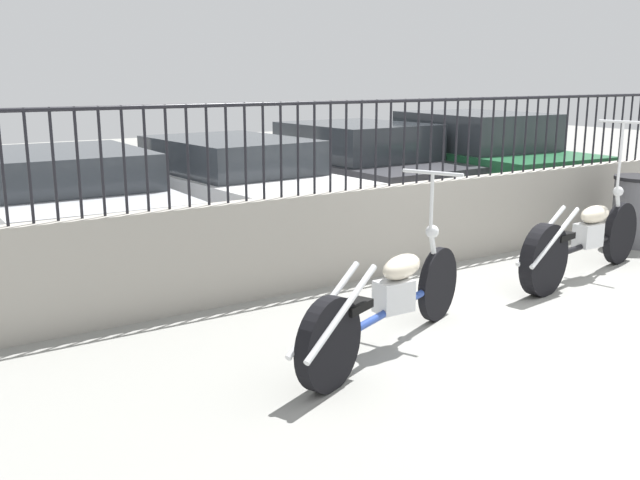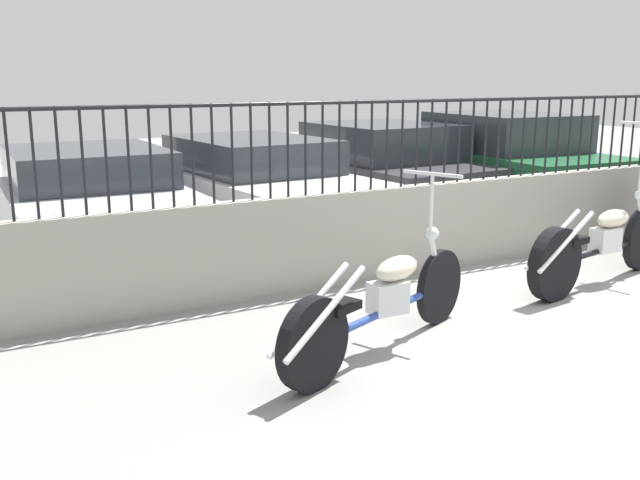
# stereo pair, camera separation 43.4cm
# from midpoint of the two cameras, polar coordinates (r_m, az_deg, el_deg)

# --- Properties ---
(ground_plane) EXTENTS (40.00, 40.00, 0.00)m
(ground_plane) POSITION_cam_midpoint_polar(r_m,az_deg,el_deg) (6.32, 25.14, -6.95)
(ground_plane) COLOR gray
(low_wall) EXTENTS (9.32, 0.18, 0.92)m
(low_wall) POSITION_cam_midpoint_polar(r_m,az_deg,el_deg) (7.75, 11.32, 1.12)
(low_wall) COLOR #9E998E
(low_wall) RESTS_ON ground_plane
(fence_railing) EXTENTS (9.32, 0.04, 0.87)m
(fence_railing) POSITION_cam_midpoint_polar(r_m,az_deg,el_deg) (7.61, 11.67, 8.74)
(fence_railing) COLOR black
(fence_railing) RESTS_ON low_wall
(motorcycle_blue) EXTENTS (2.21, 1.04, 1.30)m
(motorcycle_blue) POSITION_cam_midpoint_polar(r_m,az_deg,el_deg) (5.23, 6.84, -5.22)
(motorcycle_blue) COLOR black
(motorcycle_blue) RESTS_ON ground_plane
(motorcycle_black) EXTENTS (2.35, 0.70, 1.58)m
(motorcycle_black) POSITION_cam_midpoint_polar(r_m,az_deg,el_deg) (7.52, 22.74, -0.44)
(motorcycle_black) COLOR black
(motorcycle_black) RESTS_ON ground_plane
(car_silver) EXTENTS (1.96, 4.31, 1.20)m
(car_silver) POSITION_cam_midpoint_polar(r_m,az_deg,el_deg) (8.93, -16.88, 3.43)
(car_silver) COLOR black
(car_silver) RESTS_ON ground_plane
(car_white) EXTENTS (2.03, 4.57, 1.26)m
(car_white) POSITION_cam_midpoint_polar(r_m,az_deg,el_deg) (9.36, -4.65, 4.52)
(car_white) COLOR black
(car_white) RESTS_ON ground_plane
(car_dark_grey) EXTENTS (2.02, 4.24, 1.34)m
(car_dark_grey) POSITION_cam_midpoint_polar(r_m,az_deg,el_deg) (10.81, 5.63, 5.79)
(car_dark_grey) COLOR black
(car_dark_grey) RESTS_ON ground_plane
(car_green) EXTENTS (2.14, 4.46, 1.47)m
(car_green) POSITION_cam_midpoint_polar(r_m,az_deg,el_deg) (11.55, 14.98, 6.14)
(car_green) COLOR black
(car_green) RESTS_ON ground_plane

